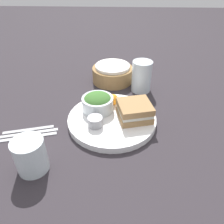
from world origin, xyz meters
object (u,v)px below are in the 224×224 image
(bread_basket, at_px, (113,73))
(knife, at_px, (28,133))
(water_glass, at_px, (31,155))
(plate, at_px, (112,119))
(salad_bowl, at_px, (98,102))
(dressing_cup, at_px, (95,121))
(drink_glass, at_px, (142,76))
(fork, at_px, (28,137))
(sandwich, at_px, (135,111))
(spoon, at_px, (29,129))

(bread_basket, height_order, knife, bread_basket)
(bread_basket, height_order, water_glass, water_glass)
(plate, distance_m, salad_bowl, 0.08)
(dressing_cup, bearing_deg, knife, -173.59)
(drink_glass, bearing_deg, fork, -139.94)
(drink_glass, bearing_deg, water_glass, -125.90)
(sandwich, xyz_separation_m, salad_bowl, (-0.12, 0.04, 0.00))
(drink_glass, height_order, fork, drink_glass)
(sandwich, xyz_separation_m, dressing_cup, (-0.12, -0.05, -0.01))
(spoon, bearing_deg, water_glass, 99.65)
(salad_bowl, distance_m, dressing_cup, 0.09)
(drink_glass, xyz_separation_m, bread_basket, (-0.12, 0.08, -0.03))
(knife, bearing_deg, bread_basket, -139.47)
(plate, height_order, fork, plate)
(dressing_cup, distance_m, water_glass, 0.21)
(spoon, bearing_deg, knife, 90.00)
(sandwich, height_order, fork, sandwich)
(bread_basket, bearing_deg, drink_glass, -32.57)
(knife, bearing_deg, drink_glass, -156.98)
(sandwich, xyz_separation_m, drink_glass, (0.04, 0.22, 0.01))
(sandwich, relative_size, knife, 0.67)
(fork, bearing_deg, knife, -90.00)
(salad_bowl, bearing_deg, drink_glass, 48.37)
(sandwich, height_order, bread_basket, same)
(knife, bearing_deg, salad_bowl, -167.39)
(dressing_cup, distance_m, fork, 0.21)
(knife, relative_size, water_glass, 1.95)
(drink_glass, bearing_deg, dressing_cup, -120.90)
(knife, xyz_separation_m, water_glass, (0.06, -0.13, 0.04))
(knife, bearing_deg, plate, 180.00)
(salad_bowl, relative_size, spoon, 0.68)
(dressing_cup, bearing_deg, spoon, -178.33)
(salad_bowl, height_order, drink_glass, drink_glass)
(plate, xyz_separation_m, sandwich, (0.07, 0.00, 0.04))
(plate, bearing_deg, spoon, -168.77)
(plate, bearing_deg, fork, -161.13)
(sandwich, relative_size, drink_glass, 0.98)
(spoon, bearing_deg, dressing_cup, 166.62)
(sandwich, bearing_deg, plate, -179.33)
(spoon, bearing_deg, fork, 90.00)
(sandwich, relative_size, salad_bowl, 1.15)
(bread_basket, relative_size, knife, 0.95)
(sandwich, height_order, knife, sandwich)
(fork, bearing_deg, sandwich, 179.99)
(drink_glass, height_order, knife, drink_glass)
(fork, xyz_separation_m, water_glass, (0.06, -0.12, 0.04))
(sandwich, bearing_deg, fork, -164.96)
(sandwich, bearing_deg, spoon, -171.00)
(dressing_cup, height_order, drink_glass, drink_glass)
(drink_glass, bearing_deg, sandwich, -99.42)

